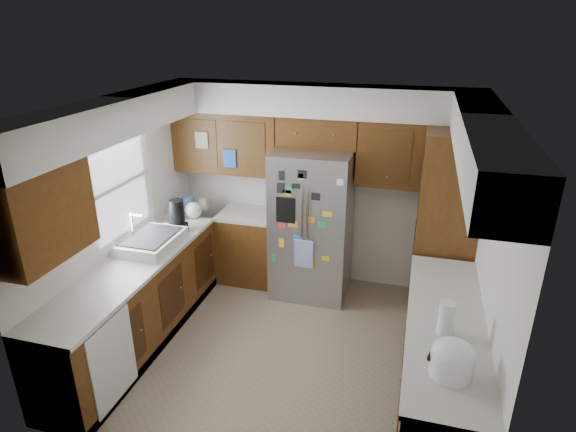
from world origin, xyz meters
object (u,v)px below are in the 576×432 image
Objects in this scene: paper_towel at (446,318)px; rice_cooker at (452,358)px; fridge at (312,224)px; pantry at (445,226)px.

rice_cooker is at bearing -86.59° from paper_towel.
fridge is 6.00× the size of rice_cooker.
paper_towel reaches higher than rice_cooker.
paper_towel is at bearing -90.91° from pantry.
pantry reaches higher than paper_towel.
pantry is at bearing 89.09° from paper_towel.
pantry is 2.28m from rice_cooker.
rice_cooker is at bearing -90.01° from pantry.
fridge is at bearing 128.38° from paper_towel.
rice_cooker is at bearing -57.23° from fridge.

